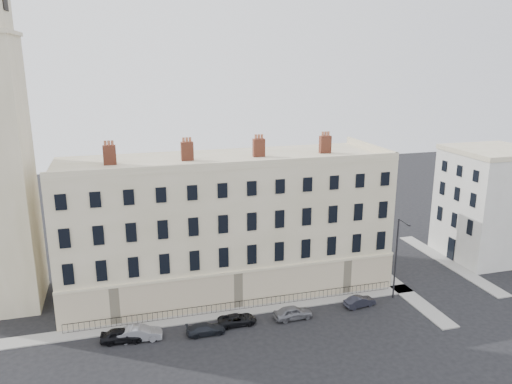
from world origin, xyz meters
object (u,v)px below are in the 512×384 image
Objects in this scene: car_f at (360,301)px; car_e at (293,312)px; streetlamp at (397,255)px; car_b at (140,333)px; car_c at (206,329)px; car_a at (122,335)px; car_d at (237,320)px.

car_e is at bearing 85.25° from car_f.
streetlamp reaches higher than car_e.
car_c is at bearing -89.73° from car_b.
car_a is 0.99× the size of car_e.
car_d is (3.33, 0.91, -0.01)m from car_c.
car_a is at bearing 87.24° from car_e.
car_f is 6.41m from streetlamp.
car_a is 1.63m from car_b.
car_a reaches higher than car_f.
car_d is at bearing 84.13° from car_e.
streetlamp is at bearing -82.34° from car_a.
car_f is (24.53, 0.14, -0.10)m from car_a.
car_c is 1.08× the size of car_f.
car_f is (16.79, 0.97, 0.03)m from car_c.
streetlamp reaches higher than car_f.
car_f is 0.38× the size of streetlamp.
car_f is at bearing -87.18° from car_c.
car_c is at bearing 91.45° from car_e.
car_b is at bearing 82.34° from car_f.
car_c is at bearing 84.97° from car_f.
car_b and car_e have the same top height.
car_c is 21.82m from streetlamp.
streetlamp is at bearing -86.26° from car_e.
car_c is 3.45m from car_d.
car_b is at bearing 87.57° from car_e.
car_e is 1.15× the size of car_f.
car_a reaches higher than car_d.
car_a is 1.05× the size of car_c.
car_d is (11.08, 0.09, -0.14)m from car_a.
streetlamp reaches higher than car_c.
car_d is at bearing -75.18° from car_c.
car_b is at bearing -88.20° from car_a.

